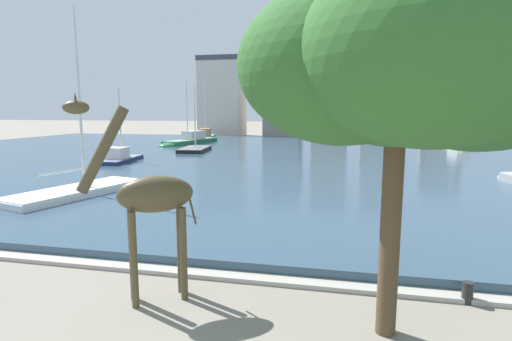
{
  "coord_description": "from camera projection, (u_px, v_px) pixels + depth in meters",
  "views": [
    {
      "loc": [
        2.01,
        -2.28,
        4.32
      ],
      "look_at": [
        -1.02,
        11.5,
        2.2
      ],
      "focal_mm": 28.25,
      "sensor_mm": 36.0,
      "label": 1
    }
  ],
  "objects": [
    {
      "name": "mooring_bollard",
      "position": [
        467.0,
        293.0,
        9.06
      ],
      "size": [
        0.24,
        0.24,
        0.5
      ],
      "primitive_type": "cylinder",
      "color": "#232326",
      "rests_on": "ground"
    },
    {
      "name": "sailboat_yellow",
      "position": [
        455.0,
        144.0,
        44.54
      ],
      "size": [
        3.69,
        7.1,
        8.4
      ],
      "color": "gold",
      "rests_on": "ground"
    },
    {
      "name": "sailboat_teal",
      "position": [
        205.0,
        137.0,
        56.45
      ],
      "size": [
        4.33,
        9.75,
        8.46
      ],
      "color": "teal",
      "rests_on": "ground"
    },
    {
      "name": "sailboat_black",
      "position": [
        196.0,
        150.0,
        39.76
      ],
      "size": [
        3.01,
        6.06,
        6.62
      ],
      "color": "black",
      "rests_on": "ground"
    },
    {
      "name": "sailboat_green",
      "position": [
        188.0,
        142.0,
        47.94
      ],
      "size": [
        4.32,
        9.97,
        7.76
      ],
      "color": "#236B42",
      "rests_on": "ground"
    },
    {
      "name": "townhouse_narrow_midrow",
      "position": [
        443.0,
        109.0,
        61.3
      ],
      "size": [
        5.27,
        5.55,
        9.06
      ],
      "color": "#C6B293",
      "rests_on": "ground"
    },
    {
      "name": "quay_edge_coping",
      "position": [
        259.0,
        279.0,
        10.26
      ],
      "size": [
        86.43,
        0.5,
        0.12
      ],
      "primitive_type": "cube",
      "color": "#ADA89E",
      "rests_on": "ground"
    },
    {
      "name": "townhouse_corner_house",
      "position": [
        331.0,
        99.0,
        62.74
      ],
      "size": [
        5.51,
        6.43,
        11.91
      ],
      "color": "tan",
      "rests_on": "ground"
    },
    {
      "name": "sailboat_white",
      "position": [
        88.0,
        192.0,
        19.57
      ],
      "size": [
        3.99,
        7.97,
        8.97
      ],
      "color": "white",
      "rests_on": "ground"
    },
    {
      "name": "sailboat_navy",
      "position": [
        122.0,
        159.0,
        31.61
      ],
      "size": [
        2.42,
        5.93,
        5.99
      ],
      "color": "navy",
      "rests_on": "ground"
    },
    {
      "name": "harbor_water",
      "position": [
        320.0,
        158.0,
        35.41
      ],
      "size": [
        86.43,
        51.62,
        0.36
      ],
      "primitive_type": "cube",
      "color": "#334C60",
      "rests_on": "ground"
    },
    {
      "name": "shade_tree",
      "position": [
        406.0,
        64.0,
        6.92
      ],
      "size": [
        5.97,
        6.02,
        6.63
      ],
      "color": "brown",
      "rests_on": "ground"
    },
    {
      "name": "giraffe_statue",
      "position": [
        149.0,
        199.0,
        8.89
      ],
      "size": [
        2.42,
        1.81,
        4.67
      ],
      "color": "#4C4228",
      "rests_on": "ground"
    },
    {
      "name": "townhouse_end_terrace",
      "position": [
        284.0,
        102.0,
        65.69
      ],
      "size": [
        5.83,
        7.94,
        11.28
      ],
      "color": "gray",
      "rests_on": "ground"
    },
    {
      "name": "townhouse_tall_gabled",
      "position": [
        383.0,
        99.0,
        62.44
      ],
      "size": [
        6.51,
        7.7,
        11.99
      ],
      "color": "#C6B293",
      "rests_on": "ground"
    },
    {
      "name": "townhouse_wide_warehouse",
      "position": [
        222.0,
        97.0,
        67.37
      ],
      "size": [
        7.07,
        6.01,
        13.02
      ],
      "color": "beige",
      "rests_on": "ground"
    }
  ]
}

